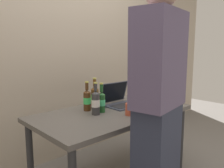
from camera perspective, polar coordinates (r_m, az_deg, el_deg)
desk at (r=2.14m, az=0.24°, el=-8.61°), size 1.44×0.77×0.70m
laptop at (r=2.32m, az=2.09°, el=-4.06°), size 0.36×0.32×0.22m
beer_bottle_brown at (r=2.11m, az=-6.22°, el=-3.84°), size 0.07×0.07×0.27m
beer_bottle_dark at (r=2.05m, az=-2.62°, el=-4.29°), size 0.07×0.07×0.27m
beer_bottle_amber at (r=2.19m, az=-4.30°, el=-3.16°), size 0.07×0.07×0.29m
beer_bottle_green at (r=1.98m, az=-4.08°, el=-4.51°), size 0.07×0.07×0.28m
person_figure at (r=1.54m, az=11.42°, el=-4.67°), size 0.44×0.34×1.76m
coffee_mug at (r=1.98m, az=4.59°, el=-6.25°), size 0.12×0.08×0.10m
back_wall at (r=2.71m, az=-12.16°, el=9.36°), size 6.00×0.10×2.60m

